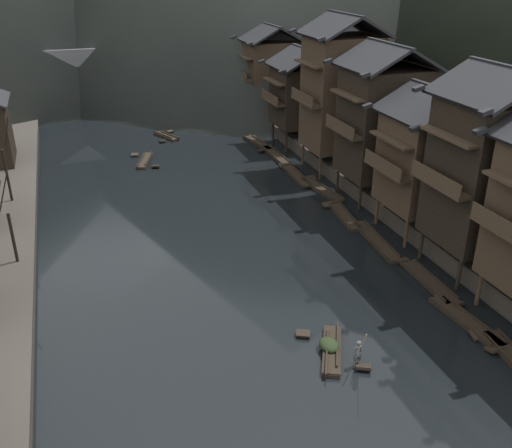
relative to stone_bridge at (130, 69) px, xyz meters
name	(u,v)px	position (x,y,z in m)	size (l,w,h in m)	color
water	(296,359)	(0.00, -72.00, -5.11)	(300.00, 300.00, 0.00)	black
right_bank	(420,125)	(35.00, -32.00, -4.21)	(40.00, 200.00, 1.80)	#2D2823
stilt_houses	(394,114)	(17.28, -52.94, 3.86)	(9.00, 67.60, 16.99)	black
moored_sampans	(343,214)	(12.22, -54.04, -4.91)	(2.98, 54.00, 0.47)	black
midriver_boats	(144,133)	(-1.33, -21.22, -4.91)	(6.99, 30.01, 0.45)	black
stone_bridge	(130,69)	(0.00, 0.00, 0.00)	(40.00, 6.00, 9.00)	#4C4C4F
hero_sampan	(332,350)	(2.35, -72.13, -4.91)	(3.15, 5.08, 0.44)	black
cargo_heap	(329,340)	(2.24, -71.92, -4.32)	(1.15, 1.51, 0.69)	black
boatman	(358,349)	(3.17, -73.77, -3.86)	(0.59, 0.39, 1.63)	#4D4D4F
bamboo_pole	(365,311)	(3.37, -73.77, -1.28)	(0.06, 0.06, 4.12)	#8C7A51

